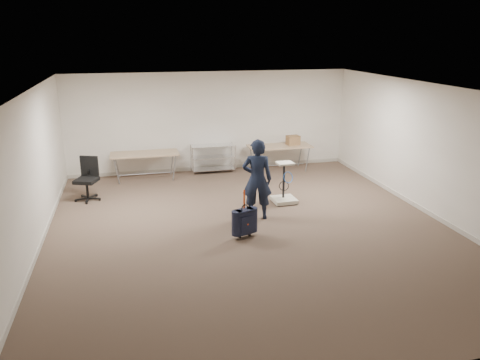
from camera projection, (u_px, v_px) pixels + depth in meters
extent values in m
plane|color=#4E3D2F|center=(250.00, 229.00, 9.49)|extent=(9.00, 9.00, 0.00)
plane|color=silver|center=(210.00, 122.00, 13.25)|extent=(8.00, 0.00, 8.00)
plane|color=silver|center=(359.00, 271.00, 4.89)|extent=(8.00, 0.00, 8.00)
plane|color=silver|center=(30.00, 176.00, 8.19)|extent=(0.00, 9.00, 9.00)
plane|color=silver|center=(432.00, 151.00, 9.96)|extent=(0.00, 9.00, 9.00)
plane|color=white|center=(251.00, 89.00, 8.66)|extent=(8.00, 8.00, 0.00)
cube|color=beige|center=(211.00, 168.00, 13.64)|extent=(8.00, 0.02, 0.10)
cube|color=beige|center=(40.00, 246.00, 8.59)|extent=(0.02, 9.00, 0.10)
cube|color=beige|center=(424.00, 210.00, 10.36)|extent=(0.02, 9.00, 0.10)
cube|color=tan|center=(145.00, 154.00, 12.53)|extent=(1.80, 0.75, 0.03)
cylinder|color=gray|center=(146.00, 174.00, 12.69)|extent=(1.50, 0.02, 0.02)
cylinder|color=gray|center=(117.00, 172.00, 12.19)|extent=(0.13, 0.04, 0.69)
cylinder|color=gray|center=(174.00, 168.00, 12.52)|extent=(0.13, 0.04, 0.69)
cylinder|color=gray|center=(117.00, 166.00, 12.75)|extent=(0.13, 0.04, 0.69)
cylinder|color=gray|center=(172.00, 162.00, 13.08)|extent=(0.13, 0.04, 0.69)
cube|color=tan|center=(280.00, 146.00, 13.37)|extent=(1.80, 0.75, 0.03)
cylinder|color=gray|center=(279.00, 165.00, 13.53)|extent=(1.50, 0.02, 0.02)
cylinder|color=gray|center=(257.00, 163.00, 13.03)|extent=(0.13, 0.04, 0.69)
cylinder|color=gray|center=(308.00, 160.00, 13.36)|extent=(0.13, 0.04, 0.69)
cylinder|color=gray|center=(252.00, 158.00, 13.59)|extent=(0.13, 0.04, 0.69)
cylinder|color=gray|center=(300.00, 155.00, 13.92)|extent=(0.13, 0.04, 0.69)
cylinder|color=silver|center=(193.00, 162.00, 12.93)|extent=(0.02, 0.02, 0.80)
cylinder|color=silver|center=(235.00, 159.00, 13.19)|extent=(0.02, 0.02, 0.80)
cylinder|color=silver|center=(191.00, 158.00, 13.35)|extent=(0.02, 0.02, 0.80)
cylinder|color=silver|center=(232.00, 155.00, 13.61)|extent=(0.02, 0.02, 0.80)
cube|color=silver|center=(213.00, 169.00, 13.36)|extent=(1.20, 0.45, 0.02)
cube|color=silver|center=(213.00, 157.00, 13.26)|extent=(1.20, 0.45, 0.02)
cube|color=silver|center=(213.00, 145.00, 13.16)|extent=(1.20, 0.45, 0.01)
imported|color=black|center=(257.00, 179.00, 9.80)|extent=(0.72, 0.57, 1.73)
cube|color=black|center=(245.00, 221.00, 8.99)|extent=(0.40, 0.31, 0.48)
cube|color=black|center=(244.00, 233.00, 9.08)|extent=(0.35, 0.24, 0.03)
cylinder|color=black|center=(240.00, 237.00, 9.02)|extent=(0.04, 0.07, 0.07)
cylinder|color=black|center=(249.00, 234.00, 9.13)|extent=(0.04, 0.07, 0.07)
torus|color=black|center=(245.00, 208.00, 8.91)|extent=(0.15, 0.07, 0.15)
cube|color=#F7460D|center=(244.00, 199.00, 8.87)|extent=(0.03, 0.02, 0.37)
cylinder|color=black|center=(88.00, 198.00, 11.12)|extent=(0.62, 0.62, 0.09)
cylinder|color=black|center=(87.00, 190.00, 11.06)|extent=(0.06, 0.06, 0.41)
cube|color=black|center=(86.00, 180.00, 10.99)|extent=(0.62, 0.62, 0.08)
cube|color=black|center=(89.00, 166.00, 11.12)|extent=(0.43, 0.22, 0.50)
cube|color=#EEE2CD|center=(284.00, 200.00, 10.96)|extent=(0.55, 0.55, 0.08)
cylinder|color=black|center=(278.00, 205.00, 10.73)|extent=(0.06, 0.06, 0.04)
cylinder|color=black|center=(284.00, 180.00, 10.87)|extent=(0.05, 0.05, 0.85)
cube|color=#EEE2CD|center=(285.00, 163.00, 10.70)|extent=(0.38, 0.33, 0.04)
torus|color=blue|center=(288.00, 177.00, 10.72)|extent=(0.27, 0.12, 0.26)
cube|color=#A3864C|center=(293.00, 140.00, 13.43)|extent=(0.39, 0.31, 0.27)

